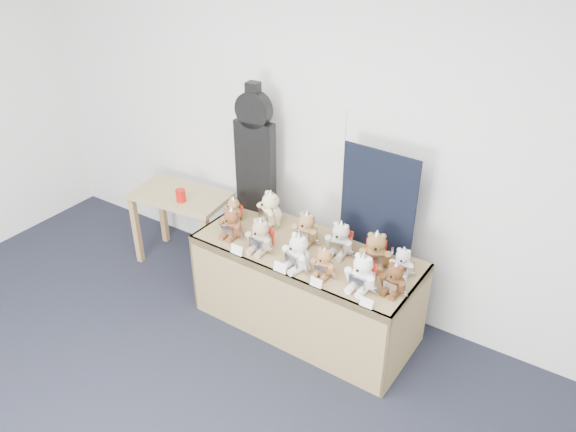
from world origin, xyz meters
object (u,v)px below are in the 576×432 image
Objects in this scene: side_table at (181,206)px; teddy_back_left at (270,210)px; teddy_front_centre at (298,253)px; teddy_front_far_right at (362,273)px; teddy_front_left at (261,237)px; teddy_back_end at (402,263)px; display_table at (301,271)px; teddy_front_right at (324,263)px; teddy_back_far_left at (233,210)px; teddy_back_centre_left at (306,229)px; teddy_back_centre_right at (340,240)px; teddy_front_end at (394,279)px; guitar_case at (255,151)px; teddy_front_far_left at (232,224)px; red_cup at (181,196)px; teddy_back_right at (376,251)px.

side_table is 2.84× the size of teddy_back_left.
teddy_front_centre reaches higher than teddy_front_far_right.
teddy_front_left reaches higher than teddy_back_end.
teddy_front_left is (-0.27, -0.11, 0.26)m from display_table.
teddy_front_far_right is (0.28, 0.01, 0.02)m from teddy_front_right.
teddy_front_left is 0.49m from teddy_back_far_left.
teddy_back_centre_left is at bearing 111.52° from display_table.
teddy_back_end is (0.46, 0.00, -0.02)m from teddy_back_centre_right.
teddy_front_end is (0.71, -0.04, 0.25)m from display_table.
teddy_back_end reaches higher than side_table.
guitar_case reaches higher than teddy_front_left.
display_table is 0.62m from teddy_front_far_left.
side_table is at bearing 169.68° from teddy_back_end.
teddy_front_right is at bearing -45.26° from teddy_back_centre_left.
display_table is at bearing -5.51° from red_cup.
side_table is at bearing 174.38° from teddy_back_centre_left.
display_table is 0.37m from teddy_back_centre_right.
teddy_front_end is at bearing -4.73° from red_cup.
teddy_front_right is at bearing -25.47° from display_table.
teddy_front_far_right reaches higher than teddy_back_end.
teddy_front_far_right reaches higher than red_cup.
side_table is 0.68m from teddy_back_far_left.
display_table is 5.53× the size of teddy_back_right.
teddy_front_far_right is (1.08, -0.05, 0.01)m from teddy_front_far_left.
teddy_back_far_left is (-0.76, 0.27, -0.04)m from teddy_front_centre.
teddy_front_far_left reaches higher than side_table.
display_table is at bearing 127.54° from teddy_front_centre.
display_table is 7.28× the size of teddy_back_end.
teddy_front_end is 1.42m from teddy_back_far_left.
teddy_front_far_left reaches higher than teddy_front_end.
teddy_front_centre is at bearing -162.33° from teddy_back_end.
red_cup is 1.92m from teddy_back_end.
teddy_front_centre is 0.19m from teddy_front_right.
teddy_front_far_left reaches higher than red_cup.
teddy_back_centre_right is 1.32× the size of teddy_back_far_left.
teddy_front_centre reaches higher than teddy_front_left.
teddy_back_end is at bearing 1.28° from red_cup.
teddy_back_left reaches higher than teddy_back_centre_left.
teddy_front_far_left reaches higher than teddy_front_right.
guitar_case is 4.55× the size of teddy_back_end.
teddy_front_right is at bearing -32.31° from guitar_case.
teddy_back_left is (-0.67, 0.35, 0.03)m from teddy_front_right.
teddy_front_far_right is 0.27m from teddy_back_right.
teddy_back_centre_left reaches higher than teddy_front_far_left.
teddy_front_left is at bearing -154.10° from teddy_back_centre_right.
red_cup is at bearing 179.61° from teddy_front_end.
teddy_front_end is at bearing -2.08° from display_table.
teddy_front_far_right is 1.29× the size of teddy_back_end.
teddy_back_centre_left reaches higher than side_table.
guitar_case reaches higher than teddy_back_centre_right.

